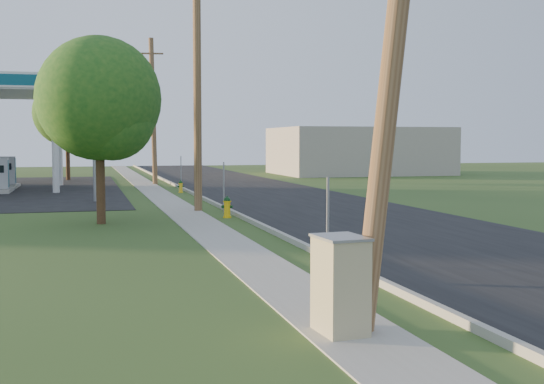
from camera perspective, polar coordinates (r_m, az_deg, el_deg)
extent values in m
plane|color=#304B1E|center=(11.60, 10.72, -9.74)|extent=(140.00, 140.00, 0.00)
cube|color=black|center=(22.40, 9.80, -2.96)|extent=(8.00, 120.00, 0.02)
cube|color=#9D9B91|center=(21.01, -0.14, -3.19)|extent=(0.15, 120.00, 0.15)
cube|color=#9A978D|center=(20.63, -4.84, -3.51)|extent=(1.50, 120.00, 0.03)
cylinder|color=brown|center=(10.29, 10.53, 15.16)|extent=(1.31, 0.32, 9.48)
cylinder|color=brown|center=(27.53, -6.27, 8.60)|extent=(0.32, 0.32, 9.80)
cylinder|color=brown|center=(45.35, -9.92, 6.64)|extent=(0.49, 0.32, 9.50)
cube|color=brown|center=(45.67, -9.98, 11.34)|extent=(1.40, 0.10, 0.12)
cube|color=gray|center=(15.33, 4.69, -2.48)|extent=(0.05, 0.04, 2.00)
cube|color=gray|center=(26.68, -4.05, 0.37)|extent=(0.05, 0.04, 2.00)
cube|color=gray|center=(38.70, -7.62, 1.54)|extent=(0.05, 0.04, 2.00)
cylinder|color=silver|center=(38.83, -17.69, 3.97)|extent=(0.36, 0.36, 5.50)
cylinder|color=silver|center=(45.42, -17.37, 3.98)|extent=(0.36, 0.36, 5.50)
cube|color=#9D9B91|center=(40.44, -21.78, 0.09)|extent=(1.20, 3.20, 0.18)
cube|color=#9EA0A3|center=(40.39, -21.82, 1.45)|extent=(0.90, 0.50, 1.70)
cube|color=#0C4F63|center=(40.39, -21.82, 1.45)|extent=(0.94, 0.40, 1.50)
cube|color=#9D9B91|center=(44.41, -21.22, 0.45)|extent=(1.20, 3.20, 0.18)
cube|color=#9EA0A3|center=(44.36, -21.25, 1.69)|extent=(0.90, 0.50, 1.70)
cube|color=#0C4F63|center=(44.36, -21.25, 1.69)|extent=(0.94, 0.40, 1.50)
cube|color=black|center=(44.08, -21.29, 2.00)|extent=(0.50, 0.02, 0.40)
cylinder|color=gray|center=(32.60, -14.58, 3.58)|extent=(0.24, 0.24, 5.00)
cube|color=silver|center=(32.74, -14.69, 9.36)|extent=(0.30, 2.00, 2.00)
cube|color=#0C4F63|center=(32.82, -14.72, 10.75)|extent=(0.34, 2.04, 0.50)
cube|color=#A0968B|center=(59.71, 7.24, 3.43)|extent=(14.00, 10.00, 4.00)
cylinder|color=#382613|center=(23.77, -14.16, 1.31)|extent=(0.30, 0.30, 3.26)
sphere|color=#1C4E18|center=(23.79, -14.27, 7.60)|extent=(4.18, 4.18, 4.18)
sphere|color=#1C4E18|center=(23.47, -13.25, 6.07)|extent=(2.87, 2.87, 2.87)
cylinder|color=#382613|center=(51.65, -16.72, 3.04)|extent=(0.30, 0.30, 3.77)
sphere|color=#1C4E18|center=(51.68, -16.79, 6.38)|extent=(4.82, 4.82, 4.82)
sphere|color=#1C4E18|center=(51.35, -16.33, 5.56)|extent=(3.32, 3.32, 3.32)
cylinder|color=#F2BC00|center=(13.77, 6.50, -7.36)|extent=(0.25, 0.25, 0.05)
cylinder|color=#F2BC00|center=(13.72, 6.51, -6.37)|extent=(0.20, 0.20, 0.54)
cylinder|color=#F2BC00|center=(13.68, 6.52, -5.41)|extent=(0.25, 0.25, 0.04)
sphere|color=#073418|center=(13.68, 6.52, -5.26)|extent=(0.21, 0.21, 0.21)
cylinder|color=#073418|center=(13.66, 6.52, -4.81)|extent=(0.04, 0.04, 0.05)
cylinder|color=#073418|center=(13.59, 6.61, -6.17)|extent=(0.12, 0.12, 0.10)
cylinder|color=#073418|center=(13.69, 5.99, -6.09)|extent=(0.10, 0.10, 0.08)
cylinder|color=#073418|center=(13.74, 7.03, -6.06)|extent=(0.10, 0.10, 0.08)
cylinder|color=yellow|center=(25.09, -3.77, -2.09)|extent=(0.30, 0.30, 0.06)
cylinder|color=yellow|center=(25.06, -3.77, -1.43)|extent=(0.24, 0.24, 0.65)
cylinder|color=yellow|center=(25.03, -3.77, -0.79)|extent=(0.30, 0.30, 0.04)
sphere|color=#0D3714|center=(25.03, -3.77, -0.69)|extent=(0.25, 0.25, 0.25)
cylinder|color=#0D3714|center=(25.02, -3.77, -0.39)|extent=(0.05, 0.05, 0.06)
cylinder|color=#0D3714|center=(24.91, -3.85, -1.26)|extent=(0.16, 0.17, 0.12)
cylinder|color=#0D3714|center=(25.09, -4.11, -1.22)|extent=(0.14, 0.13, 0.10)
cylinder|color=#0D3714|center=(25.02, -3.43, -1.23)|extent=(0.14, 0.13, 0.10)
cylinder|color=yellow|center=(37.61, -7.64, -0.02)|extent=(0.26, 0.26, 0.06)
cylinder|color=yellow|center=(37.60, -7.65, 0.35)|extent=(0.20, 0.20, 0.56)
cylinder|color=yellow|center=(37.58, -7.65, 0.72)|extent=(0.26, 0.26, 0.04)
sphere|color=#0A3B12|center=(37.58, -7.65, 0.78)|extent=(0.21, 0.21, 0.21)
cylinder|color=#0A3B12|center=(37.57, -7.65, 0.95)|extent=(0.05, 0.05, 0.06)
cylinder|color=#0A3B12|center=(37.46, -7.60, 0.46)|extent=(0.11, 0.12, 0.10)
cylinder|color=#0A3B12|center=(37.56, -7.84, 0.46)|extent=(0.10, 0.09, 0.08)
cylinder|color=#0A3B12|center=(37.62, -7.46, 0.47)|extent=(0.10, 0.09, 0.08)
cube|color=tan|center=(9.95, 5.73, -7.90)|extent=(0.66, 0.84, 1.40)
cube|color=gray|center=(9.83, 5.76, -3.80)|extent=(0.70, 0.89, 0.04)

